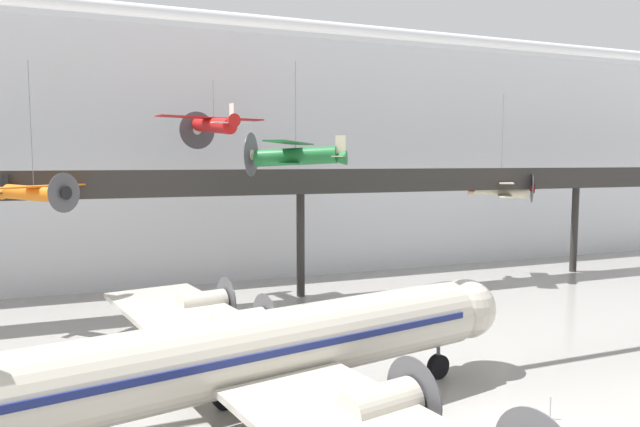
% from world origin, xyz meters
% --- Properties ---
extents(hangar_back_wall, '(140.00, 3.00, 23.51)m').
position_xyz_m(hangar_back_wall, '(0.00, 36.24, 11.76)').
color(hangar_back_wall, silver).
rests_on(hangar_back_wall, ground).
extents(mezzanine_walkway, '(110.00, 3.20, 10.91)m').
position_xyz_m(mezzanine_walkway, '(0.00, 25.83, 9.21)').
color(mezzanine_walkway, '#2D2B28').
rests_on(mezzanine_walkway, ground).
extents(ceiling_truss_beam, '(120.00, 0.60, 0.60)m').
position_xyz_m(ceiling_truss_beam, '(0.00, 9.02, 18.31)').
color(ceiling_truss_beam, silver).
extents(airliner_silver_main, '(30.30, 34.87, 9.75)m').
position_xyz_m(airliner_silver_main, '(-10.53, 4.39, 3.44)').
color(airliner_silver_main, beige).
rests_on(airliner_silver_main, ground).
extents(suspended_plane_red_highwing, '(8.97, 7.46, 5.46)m').
position_xyz_m(suspended_plane_red_highwing, '(-7.09, 27.49, 14.47)').
color(suspended_plane_red_highwing, red).
extents(suspended_plane_green_biplane, '(6.94, 7.61, 7.47)m').
position_xyz_m(suspended_plane_green_biplane, '(-3.79, 17.00, 11.89)').
color(suspended_plane_green_biplane, '#1E6B33').
extents(suspended_plane_orange_highwing, '(5.95, 5.97, 9.54)m').
position_xyz_m(suspended_plane_orange_highwing, '(-19.72, 22.08, 9.55)').
color(suspended_plane_orange_highwing, orange).
extents(suspended_plane_cream_biplane, '(6.32, 6.82, 10.21)m').
position_xyz_m(suspended_plane_cream_biplane, '(20.07, 25.96, 8.77)').
color(suspended_plane_cream_biplane, beige).
extents(stanchion_barrier, '(0.36, 0.36, 1.08)m').
position_xyz_m(stanchion_barrier, '(2.65, 0.67, 0.33)').
color(stanchion_barrier, '#B2B5BA').
rests_on(stanchion_barrier, ground).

